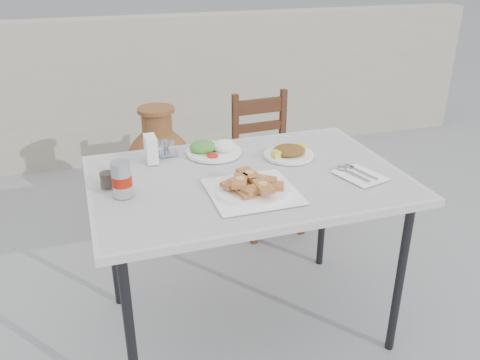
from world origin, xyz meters
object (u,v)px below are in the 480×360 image
object	(u,v)px
pide_plate	(252,184)
cola_glass	(108,176)
chair	(267,161)
terracotta_urn	(160,170)
soda_can	(122,179)
salad_rice_plate	(213,149)
cafe_table	(247,187)
condiment_caddy	(166,150)
napkin_holder	(151,149)
salad_chopped_plate	(289,152)

from	to	relation	value
pide_plate	cola_glass	bearing A→B (deg)	157.82
pide_plate	cola_glass	xyz separation A→B (m)	(-0.55, 0.23, 0.01)
cola_glass	chair	size ratio (longest dim) A/B	0.12
cola_glass	terracotta_urn	size ratio (longest dim) A/B	0.13
soda_can	salad_rice_plate	bearing A→B (deg)	35.75
soda_can	terracotta_urn	distance (m)	1.38
cafe_table	pide_plate	world-z (taller)	pide_plate
condiment_caddy	cola_glass	bearing A→B (deg)	-136.47
chair	terracotta_urn	bearing A→B (deg)	154.02
cafe_table	pide_plate	xyz separation A→B (m)	(-0.03, -0.16, 0.09)
soda_can	terracotta_urn	xyz separation A→B (m)	(0.32, 1.24, -0.52)
cola_glass	chair	xyz separation A→B (m)	(1.02, 0.86, -0.41)
napkin_holder	chair	size ratio (longest dim) A/B	0.14
salad_rice_plate	terracotta_urn	distance (m)	1.03
napkin_holder	chair	bearing A→B (deg)	37.44
pide_plate	cola_glass	distance (m)	0.60
chair	pide_plate	bearing A→B (deg)	-116.81
cafe_table	napkin_holder	distance (m)	0.48
soda_can	terracotta_urn	bearing A→B (deg)	75.52
napkin_holder	soda_can	bearing A→B (deg)	-117.89
cafe_table	salad_chopped_plate	distance (m)	0.31
soda_can	condiment_caddy	distance (m)	0.45
cafe_table	cola_glass	xyz separation A→B (m)	(-0.58, 0.07, 0.10)
napkin_holder	terracotta_urn	size ratio (longest dim) A/B	0.15
salad_chopped_plate	terracotta_urn	bearing A→B (deg)	114.24
salad_chopped_plate	chair	world-z (taller)	chair
cafe_table	condiment_caddy	distance (m)	0.46
salad_chopped_plate	soda_can	xyz separation A→B (m)	(-0.79, -0.19, 0.05)
pide_plate	terracotta_urn	distance (m)	1.45
pide_plate	napkin_holder	distance (m)	0.56
pide_plate	condiment_caddy	size ratio (longest dim) A/B	3.46
pide_plate	napkin_holder	bearing A→B (deg)	127.88
pide_plate	soda_can	world-z (taller)	soda_can
cafe_table	terracotta_urn	world-z (taller)	cafe_table
soda_can	chair	size ratio (longest dim) A/B	0.16
cola_glass	terracotta_urn	xyz separation A→B (m)	(0.37, 1.13, -0.50)
salad_rice_plate	salad_chopped_plate	xyz separation A→B (m)	(0.33, -0.14, -0.00)
pide_plate	soda_can	bearing A→B (deg)	166.57
salad_chopped_plate	napkin_holder	xyz separation A→B (m)	(-0.63, 0.13, 0.04)
soda_can	condiment_caddy	bearing A→B (deg)	57.79
salad_chopped_plate	napkin_holder	distance (m)	0.64
salad_rice_plate	condiment_caddy	size ratio (longest dim) A/B	2.59
napkin_holder	chair	distance (m)	1.12
pide_plate	chair	bearing A→B (deg)	66.64
cafe_table	pide_plate	bearing A→B (deg)	-100.88
salad_rice_plate	napkin_holder	distance (m)	0.30
salad_rice_plate	chair	bearing A→B (deg)	50.98
cafe_table	chair	bearing A→B (deg)	64.66
soda_can	napkin_holder	world-z (taller)	soda_can
condiment_caddy	chair	xyz separation A→B (m)	(0.73, 0.58, -0.39)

